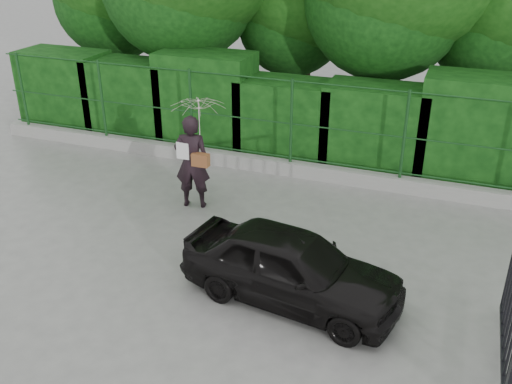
% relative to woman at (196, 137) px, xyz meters
% --- Properties ---
extents(ground, '(80.00, 80.00, 0.00)m').
position_rel_woman_xyz_m(ground, '(0.79, -2.50, -1.39)').
color(ground, gray).
extents(kerb, '(14.00, 0.25, 0.30)m').
position_rel_woman_xyz_m(kerb, '(0.79, 2.00, -1.24)').
color(kerb, '#9E9E99').
rests_on(kerb, ground).
extents(fence, '(14.13, 0.06, 1.80)m').
position_rel_woman_xyz_m(fence, '(1.01, 2.00, -0.19)').
color(fence, '#154019').
rests_on(fence, kerb).
extents(hedge, '(14.20, 1.20, 2.24)m').
position_rel_woman_xyz_m(hedge, '(0.84, 3.00, -0.39)').
color(hedge, black).
rests_on(hedge, ground).
extents(woman, '(1.02, 1.02, 2.13)m').
position_rel_woman_xyz_m(woman, '(0.00, 0.00, 0.00)').
color(woman, black).
rests_on(woman, ground).
extents(car, '(3.36, 1.74, 1.09)m').
position_rel_woman_xyz_m(car, '(2.54, -2.23, -0.85)').
color(car, black).
rests_on(car, ground).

